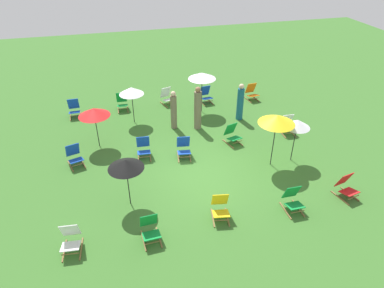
{
  "coord_description": "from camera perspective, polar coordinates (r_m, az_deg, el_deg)",
  "views": [
    {
      "loc": [
        -2.67,
        -9.26,
        7.4
      ],
      "look_at": [
        0.0,
        1.2,
        0.5
      ],
      "focal_mm": 32.17,
      "sensor_mm": 36.0,
      "label": 1
    }
  ],
  "objects": [
    {
      "name": "ground_plane",
      "position": [
        12.16,
        1.4,
        -4.94
      ],
      "size": [
        40.0,
        40.0,
        0.0
      ],
      "primitive_type": "plane",
      "color": "#386B28"
    },
    {
      "name": "deckchair_0",
      "position": [
        16.85,
        -4.17,
        7.82
      ],
      "size": [
        0.68,
        0.87,
        0.83
      ],
      "rotation": [
        0.0,
        0.0,
        0.31
      ],
      "color": "olive",
      "rests_on": "ground"
    },
    {
      "name": "deckchair_1",
      "position": [
        12.07,
        24.19,
        -6.46
      ],
      "size": [
        0.63,
        0.84,
        0.83
      ],
      "rotation": [
        0.0,
        0.0,
        0.21
      ],
      "color": "olive",
      "rests_on": "ground"
    },
    {
      "name": "deckchair_2",
      "position": [
        12.96,
        -8.04,
        -0.64
      ],
      "size": [
        0.53,
        0.79,
        0.83
      ],
      "rotation": [
        0.0,
        0.0,
        -0.07
      ],
      "color": "olive",
      "rests_on": "ground"
    },
    {
      "name": "deckchair_3",
      "position": [
        12.84,
        -1.39,
        -0.65
      ],
      "size": [
        0.58,
        0.82,
        0.83
      ],
      "rotation": [
        0.0,
        0.0,
        -0.14
      ],
      "color": "olive",
      "rests_on": "ground"
    },
    {
      "name": "deckchair_4",
      "position": [
        14.85,
        15.56,
        3.03
      ],
      "size": [
        0.51,
        0.78,
        0.83
      ],
      "rotation": [
        0.0,
        0.0,
        -0.04
      ],
      "color": "olive",
      "rests_on": "ground"
    },
    {
      "name": "deckchair_5",
      "position": [
        16.98,
        2.32,
        8.09
      ],
      "size": [
        0.56,
        0.81,
        0.83
      ],
      "rotation": [
        0.0,
        0.0,
        0.11
      ],
      "color": "olive",
      "rests_on": "ground"
    },
    {
      "name": "deckchair_6",
      "position": [
        13.75,
        6.7,
        1.58
      ],
      "size": [
        0.67,
        0.86,
        0.83
      ],
      "rotation": [
        0.0,
        0.0,
        0.29
      ],
      "color": "olive",
      "rests_on": "ground"
    },
    {
      "name": "deckchair_7",
      "position": [
        16.59,
        -11.52,
        6.82
      ],
      "size": [
        0.5,
        0.77,
        0.83
      ],
      "rotation": [
        0.0,
        0.0,
        -0.03
      ],
      "color": "olive",
      "rests_on": "ground"
    },
    {
      "name": "deckchair_8",
      "position": [
        10.34,
        4.72,
        -10.45
      ],
      "size": [
        0.6,
        0.83,
        0.83
      ],
      "rotation": [
        0.0,
        0.0,
        -0.17
      ],
      "color": "olive",
      "rests_on": "ground"
    },
    {
      "name": "deckchair_9",
      "position": [
        13.1,
        -18.9,
        -1.88
      ],
      "size": [
        0.68,
        0.87,
        0.83
      ],
      "rotation": [
        0.0,
        0.0,
        0.3
      ],
      "color": "olive",
      "rests_on": "ground"
    },
    {
      "name": "deckchair_10",
      "position": [
        16.53,
        -18.97,
        5.55
      ],
      "size": [
        0.51,
        0.78,
        0.83
      ],
      "rotation": [
        0.0,
        0.0,
        0.04
      ],
      "color": "olive",
      "rests_on": "ground"
    },
    {
      "name": "deckchair_11",
      "position": [
        17.52,
        9.9,
        8.42
      ],
      "size": [
        0.56,
        0.81,
        0.83
      ],
      "rotation": [
        0.0,
        0.0,
        0.11
      ],
      "color": "olive",
      "rests_on": "ground"
    },
    {
      "name": "deckchair_12",
      "position": [
        10.99,
        16.37,
        -8.85
      ],
      "size": [
        0.48,
        0.76,
        0.83
      ],
      "rotation": [
        0.0,
        0.0,
        -0.0
      ],
      "color": "olive",
      "rests_on": "ground"
    },
    {
      "name": "deckchair_13",
      "position": [
        9.99,
        -19.47,
        -14.64
      ],
      "size": [
        0.54,
        0.8,
        0.83
      ],
      "rotation": [
        0.0,
        0.0,
        -0.09
      ],
      "color": "olive",
      "rests_on": "ground"
    },
    {
      "name": "deckchair_14",
      "position": [
        9.77,
        -6.96,
        -13.76
      ],
      "size": [
        0.52,
        0.78,
        0.83
      ],
      "rotation": [
        0.0,
        0.0,
        0.05
      ],
      "color": "olive",
      "rests_on": "ground"
    },
    {
      "name": "umbrella_0",
      "position": [
        11.96,
        13.9,
        3.99
      ],
      "size": [
        1.26,
        1.26,
        2.03
      ],
      "color": "black",
      "rests_on": "ground"
    },
    {
      "name": "umbrella_1",
      "position": [
        15.53,
        1.68,
        11.24
      ],
      "size": [
        1.24,
        1.24,
        1.9
      ],
      "color": "black",
      "rests_on": "ground"
    },
    {
      "name": "umbrella_2",
      "position": [
        12.57,
        17.07,
        3.25
      ],
      "size": [
        0.92,
        0.92,
        1.69
      ],
      "color": "black",
      "rests_on": "ground"
    },
    {
      "name": "umbrella_3",
      "position": [
        13.4,
        -15.96,
        5.11
      ],
      "size": [
        1.19,
        1.19,
        1.66
      ],
      "color": "black",
      "rests_on": "ground"
    },
    {
      "name": "umbrella_4",
      "position": [
        14.88,
        -10.04,
        8.68
      ],
      "size": [
        1.05,
        1.05,
        1.65
      ],
      "color": "black",
      "rests_on": "ground"
    },
    {
      "name": "umbrella_5",
      "position": [
        10.2,
        -10.95,
        -3.3
      ],
      "size": [
        1.07,
        1.07,
        1.67
      ],
      "color": "black",
      "rests_on": "ground"
    },
    {
      "name": "person_0",
      "position": [
        14.43,
        0.96,
        5.8
      ],
      "size": [
        0.38,
        0.38,
        1.9
      ],
      "rotation": [
        0.0,
        0.0,
        6.0
      ],
      "color": "#72664C",
      "rests_on": "ground"
    },
    {
      "name": "person_1",
      "position": [
        15.36,
        8.0,
        6.8
      ],
      "size": [
        0.32,
        0.32,
        1.68
      ],
      "rotation": [
        0.0,
        0.0,
        3.23
      ],
      "color": "#195972",
      "rests_on": "ground"
    },
    {
      "name": "person_2",
      "position": [
        14.52,
        -3.06,
        5.56
      ],
      "size": [
        0.27,
        0.27,
        1.69
      ],
      "rotation": [
        0.0,
        0.0,
        4.74
      ],
      "color": "#72664C",
      "rests_on": "ground"
    }
  ]
}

